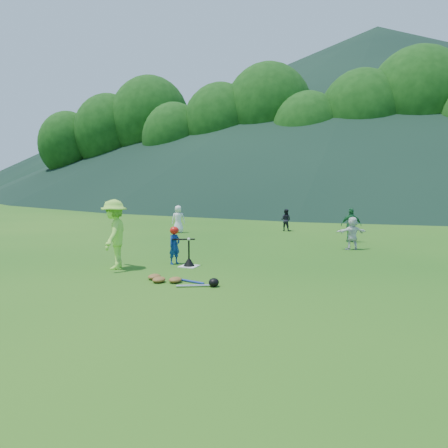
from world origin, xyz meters
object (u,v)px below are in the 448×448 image
at_px(batter_child, 174,246).
at_px(fielder_a, 178,219).
at_px(fielder_c, 351,225).
at_px(fielder_d, 352,233).
at_px(batting_tee, 189,262).
at_px(equipment_pile, 175,280).
at_px(adult_coach, 114,234).
at_px(home_plate, 189,266).
at_px(fielder_b, 286,220).

bearing_deg(batter_child, fielder_a, 46.96).
bearing_deg(fielder_c, fielder_d, 87.94).
distance_m(batter_child, batting_tee, 0.67).
bearing_deg(batter_child, fielder_d, -24.28).
xyz_separation_m(fielder_d, equipment_pile, (-3.21, -6.30, -0.48)).
relative_size(batter_child, equipment_pile, 0.56).
relative_size(fielder_c, fielder_d, 1.15).
bearing_deg(fielder_a, adult_coach, 85.94).
bearing_deg(home_plate, adult_coach, -150.53).
bearing_deg(home_plate, fielder_b, 87.19).
xyz_separation_m(fielder_a, fielder_d, (7.47, -1.94, -0.05)).
bearing_deg(batting_tee, batter_child, 160.54).
bearing_deg(equipment_pile, home_plate, 106.56).
bearing_deg(fielder_c, fielder_b, -47.86).
relative_size(home_plate, equipment_pile, 0.25).
bearing_deg(adult_coach, equipment_pile, 49.19).
bearing_deg(batting_tee, adult_coach, -150.53).
xyz_separation_m(batter_child, equipment_pile, (1.05, -1.94, -0.44)).
bearing_deg(fielder_b, batting_tee, 92.67).
height_order(fielder_c, equipment_pile, fielder_c).
distance_m(home_plate, fielder_b, 8.89).
bearing_deg(fielder_c, fielder_a, -9.82).
height_order(adult_coach, batting_tee, adult_coach).
relative_size(fielder_d, equipment_pile, 0.60).
xyz_separation_m(fielder_a, batting_tee, (3.74, -6.49, -0.46)).
bearing_deg(fielder_d, equipment_pile, 34.05).
bearing_deg(equipment_pile, batting_tee, 106.56).
distance_m(batting_tee, equipment_pile, 1.82).
height_order(fielder_a, fielder_c, fielder_c).
xyz_separation_m(fielder_b, equipment_pile, (0.09, -10.61, -0.43)).
bearing_deg(fielder_c, batting_tee, 52.31).
xyz_separation_m(batter_child, adult_coach, (-1.14, -1.13, 0.39)).
bearing_deg(fielder_a, home_plate, 100.30).
height_order(fielder_d, equipment_pile, fielder_d).
xyz_separation_m(home_plate, batting_tee, (0.00, 0.00, 0.12)).
bearing_deg(fielder_d, batting_tee, 21.72).
bearing_deg(fielder_b, batter_child, 89.13).
xyz_separation_m(batter_child, batting_tee, (0.53, -0.19, -0.37)).
height_order(adult_coach, fielder_b, adult_coach).
bearing_deg(batter_child, fielder_b, 13.65).
xyz_separation_m(home_plate, batter_child, (-0.53, 0.19, 0.49)).
bearing_deg(equipment_pile, fielder_c, 69.73).
bearing_deg(equipment_pile, adult_coach, 159.77).
distance_m(fielder_a, batting_tee, 7.51).
bearing_deg(adult_coach, fielder_a, 174.98).
bearing_deg(fielder_a, fielder_d, 145.80).
xyz_separation_m(home_plate, adult_coach, (-1.67, -0.94, 0.89)).
distance_m(batter_child, fielder_d, 6.10).
height_order(home_plate, batter_child, batter_child).
xyz_separation_m(home_plate, fielder_a, (-3.74, 6.49, 0.58)).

